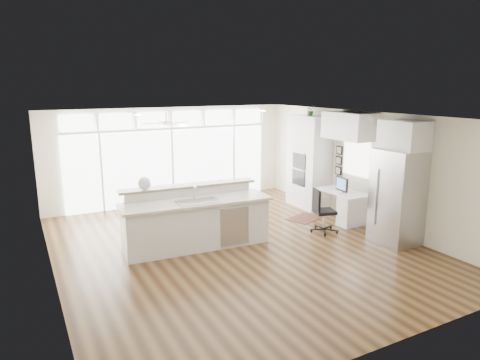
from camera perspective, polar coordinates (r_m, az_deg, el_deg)
floor at (r=9.04m, az=-0.48°, el=-8.92°), size 7.00×8.00×0.02m
ceiling at (r=8.43m, az=-0.51°, el=8.48°), size 7.00×8.00×0.02m
wall_back at (r=12.26m, az=-9.17°, el=3.25°), size 7.00×0.04×2.70m
wall_front at (r=5.55m, az=19.17°, el=-8.74°), size 7.00×0.04×2.70m
wall_left at (r=7.72m, az=-24.24°, el=-3.20°), size 0.04×8.00×2.70m
wall_right at (r=10.67m, az=16.42°, el=1.52°), size 0.04×8.00×2.70m
glass_wall at (r=12.25m, az=-9.03°, el=1.83°), size 5.80×0.06×2.08m
transom_row at (r=12.08m, az=-9.25°, el=8.04°), size 5.90×0.06×0.40m
desk_window at (r=10.82m, az=15.23°, el=2.82°), size 0.04×0.85×0.85m
ceiling_fan at (r=10.83m, az=-9.82°, el=8.05°), size 1.16×1.16×0.32m
recessed_lights at (r=8.61m, az=-1.13°, el=8.43°), size 3.40×3.00×0.02m
oven_cabinet at (r=11.82m, az=9.17°, el=2.42°), size 0.64×1.20×2.50m
desk_nook at (r=10.86m, az=13.60°, el=-3.40°), size 0.72×1.30×0.76m
upper_cabinets at (r=10.53m, az=14.32°, el=7.00°), size 0.64×1.30×0.64m
refrigerator at (r=9.57m, az=20.23°, el=-2.14°), size 0.76×0.90×2.00m
fridge_cabinet at (r=9.38m, az=21.08°, el=5.61°), size 0.64×0.90×0.60m
framed_photos at (r=11.30m, az=13.05°, el=2.56°), size 0.06×0.22×0.80m
kitchen_island at (r=8.87m, az=-5.83°, el=-5.13°), size 3.16×1.38×1.23m
rug at (r=10.97m, az=8.62°, el=-5.06°), size 1.00×0.85×0.01m
office_chair at (r=9.92m, az=11.23°, el=-4.08°), size 0.64×0.61×1.00m
fishbowl at (r=8.82m, az=-12.62°, el=-0.44°), size 0.27×0.27×0.27m
monitor at (r=10.67m, az=13.44°, el=-0.51°), size 0.14×0.46×0.38m
keyboard at (r=10.60m, az=12.70°, el=-1.57°), size 0.18×0.35×0.02m
potted_plant at (r=11.66m, az=9.40°, el=9.01°), size 0.29×0.31×0.22m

